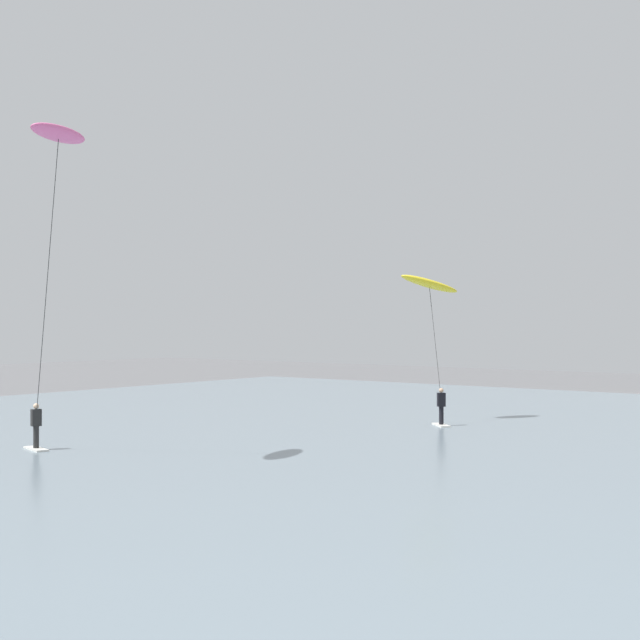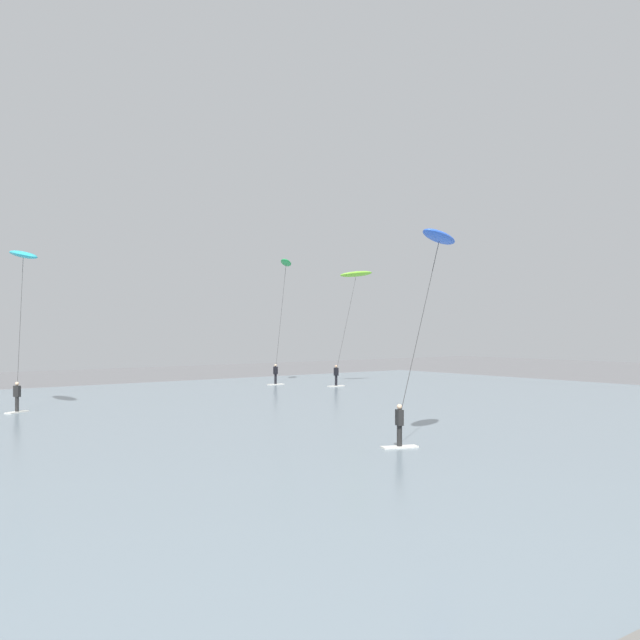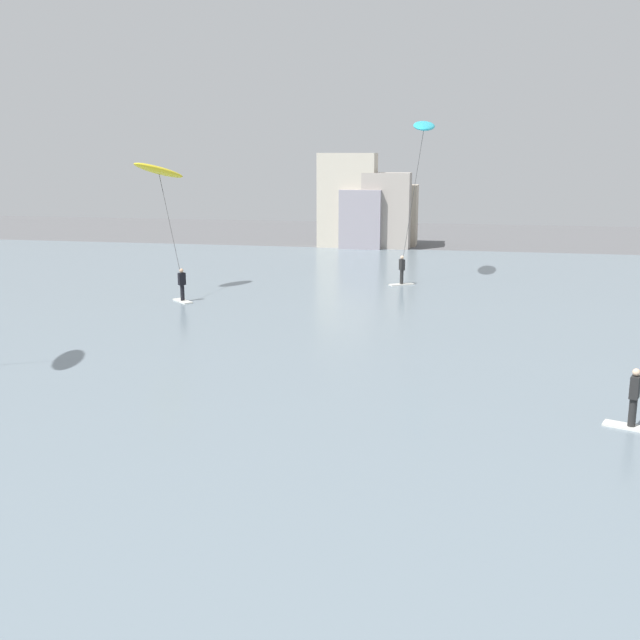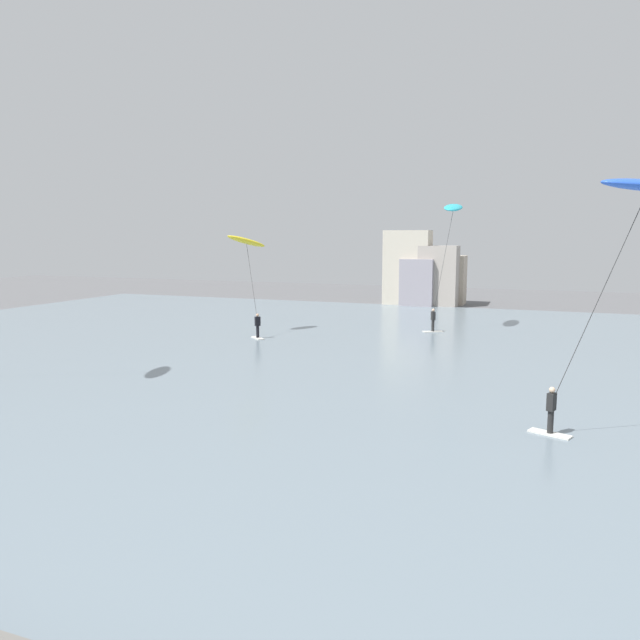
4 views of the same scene
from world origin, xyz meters
name	(u,v)px [view 2 (image 2 of 4)]	position (x,y,z in m)	size (l,w,h in m)	color
water_bay	(139,430)	(0.00, 30.24, 0.05)	(84.00, 52.00, 0.10)	slate
kitesurfer_blue	(435,255)	(7.70, 19.44, 7.54)	(4.81, 2.28, 8.52)	silver
kitesurfer_green	(285,279)	(21.05, 48.50, 8.70)	(3.69, 2.53, 10.31)	silver
kitesurfer_cyan	(23,265)	(-1.67, 42.05, 8.20)	(2.20, 4.41, 9.19)	silver
kitesurfer_lime	(354,285)	(24.93, 44.24, 8.13)	(5.30, 2.14, 9.37)	silver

